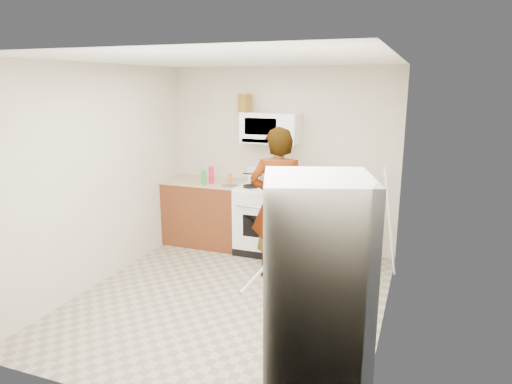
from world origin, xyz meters
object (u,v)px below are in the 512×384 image
at_px(kettle, 329,180).
at_px(person, 278,204).
at_px(fridge, 315,297).
at_px(microwave, 271,128).
at_px(saucepan, 260,178).
at_px(gas_range, 267,217).

bearing_deg(kettle, person, -93.18).
distance_m(person, fridge, 2.30).
relative_size(microwave, saucepan, 3.33).
xyz_separation_m(gas_range, microwave, (0.00, 0.13, 1.21)).
relative_size(fridge, kettle, 8.80).
bearing_deg(fridge, saucepan, 98.44).
bearing_deg(fridge, kettle, 81.84).
bearing_deg(gas_range, saucepan, 144.70).
distance_m(kettle, saucepan, 0.94).
xyz_separation_m(microwave, fridge, (1.33, -2.95, -0.85)).
height_order(person, fridge, person).
bearing_deg(kettle, fridge, -60.51).
distance_m(microwave, kettle, 1.04).
bearing_deg(gas_range, microwave, 90.00).
height_order(microwave, person, microwave).
relative_size(microwave, person, 0.42).
height_order(gas_range, fridge, fridge).
height_order(gas_range, person, person).
bearing_deg(saucepan, fridge, -63.31).
bearing_deg(person, gas_range, -74.74).
xyz_separation_m(microwave, person, (0.39, -0.86, -0.80)).
bearing_deg(gas_range, fridge, -64.79).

